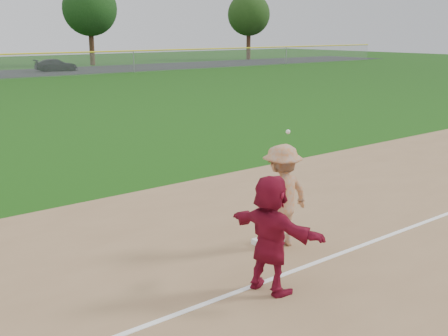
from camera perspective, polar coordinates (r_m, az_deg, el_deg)
ground at (r=10.36m, az=5.25°, el=-8.57°), size 160.00×160.00×0.00m
foul_line at (r=9.83m, az=8.53°, el=-9.77°), size 60.00×0.10×0.01m
first_base at (r=10.64m, az=4.47°, el=-7.51°), size 0.45×0.45×0.10m
base_runner at (r=8.56m, az=4.74°, el=-6.69°), size 0.80×1.78×1.85m
car_right at (r=57.39m, az=-16.70°, el=9.99°), size 4.26×2.29×1.17m
first_base_play at (r=10.34m, az=5.89°, el=-2.85°), size 1.25×0.72×2.21m
tree_3 at (r=66.23m, az=-13.49°, el=15.47°), size 6.00×6.00×9.19m
tree_4 at (r=77.09m, az=2.53°, el=15.31°), size 5.60×5.60×8.67m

